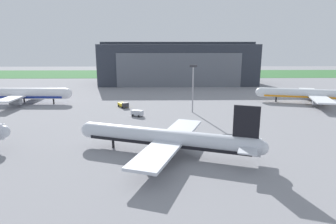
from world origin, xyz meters
The scene contains 9 objects.
ground_plane centered at (0.00, 0.00, 0.00)m, with size 440.00×440.00×0.00m, color gray.
grass_field_strip centered at (0.00, 152.32, 0.04)m, with size 440.00×56.00×0.08m, color #38703A.
maintenance_hangar centered at (-6.48, 100.23, 11.09)m, with size 84.90×29.77×23.12m.
airliner_far_right centered at (42.72, 42.97, 3.54)m, with size 41.10×34.15×11.82m.
airliner_near_left centered at (-13.99, -8.61, 3.48)m, with size 38.29×32.38×11.51m.
airliner_far_left centered at (-67.67, 44.51, 3.80)m, with size 36.48×28.89×13.18m.
fuel_bowser centered at (-23.03, 23.96, 1.13)m, with size 4.11×3.28×2.01m.
ops_van centered at (-29.15, 37.27, 0.98)m, with size 4.56×5.52×1.98m.
apron_light_mast centered at (-4.99, 29.24, 9.46)m, with size 2.40×0.50×15.80m.
Camera 1 is at (-14.92, -66.32, 22.94)m, focal length 31.32 mm.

